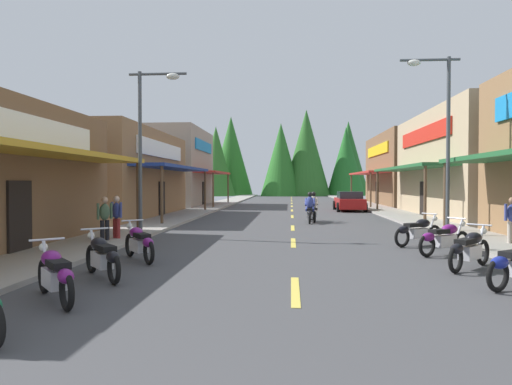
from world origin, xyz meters
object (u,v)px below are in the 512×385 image
at_px(motorcycle_parked_right_2, 469,249).
at_px(motorcycle_parked_left_1, 55,273).
at_px(motorcycle_parked_right_4, 418,231).
at_px(pedestrian_browsing, 105,217).
at_px(rider_cruising_trailing, 313,209).
at_px(motorcycle_parked_left_3, 139,242).
at_px(streetlamp_left, 149,129).
at_px(rider_cruising_lead, 310,210).
at_px(pedestrian_waiting, 512,218).
at_px(parked_car_curbside, 349,201).
at_px(motorcycle_parked_left_2, 102,256).
at_px(motorcycle_parked_right_3, 444,238).
at_px(streetlamp_right, 439,121).
at_px(pedestrian_by_shop, 116,215).

distance_m(motorcycle_parked_right_2, motorcycle_parked_left_1, 8.96).
height_order(motorcycle_parked_right_4, pedestrian_browsing, pedestrian_browsing).
bearing_deg(rider_cruising_trailing, motorcycle_parked_left_3, 155.59).
distance_m(motorcycle_parked_left_3, rider_cruising_trailing, 13.41).
relative_size(motorcycle_parked_right_4, rider_cruising_trailing, 0.85).
distance_m(streetlamp_left, pedestrian_browsing, 3.84).
xyz_separation_m(motorcycle_parked_left_1, rider_cruising_lead, (4.99, 15.78, 0.17)).
bearing_deg(pedestrian_waiting, streetlamp_left, 64.82).
xyz_separation_m(motorcycle_parked_left_1, parked_car_curbside, (8.23, 25.91, 0.20)).
bearing_deg(motorcycle_parked_left_3, motorcycle_parked_left_2, 141.77).
bearing_deg(streetlamp_left, parked_car_curbside, 60.23).
height_order(motorcycle_parked_right_2, rider_cruising_lead, rider_cruising_lead).
xyz_separation_m(motorcycle_parked_right_3, motorcycle_parked_left_1, (-8.34, -5.72, 0.00)).
bearing_deg(motorcycle_parked_right_4, parked_car_curbside, 55.62).
distance_m(motorcycle_parked_right_2, motorcycle_parked_left_3, 8.16).
height_order(motorcycle_parked_right_2, motorcycle_parked_left_3, same).
bearing_deg(streetlamp_right, motorcycle_parked_right_2, -101.40).
relative_size(motorcycle_parked_right_3, motorcycle_parked_right_4, 0.99).
bearing_deg(parked_car_curbside, motorcycle_parked_right_3, -179.44).
bearing_deg(streetlamp_right, motorcycle_parked_right_3, -105.40).
xyz_separation_m(motorcycle_parked_right_4, motorcycle_parked_left_2, (-8.09, -5.71, 0.00)).
bearing_deg(motorcycle_parked_left_2, pedestrian_waiting, -102.92).
xyz_separation_m(motorcycle_parked_right_4, rider_cruising_trailing, (-2.92, 8.94, 0.17)).
relative_size(pedestrian_waiting, parked_car_curbside, 0.37).
relative_size(streetlamp_left, pedestrian_waiting, 3.90).
bearing_deg(parked_car_curbside, streetlamp_left, 150.48).
height_order(streetlamp_right, pedestrian_waiting, streetlamp_right).
relative_size(streetlamp_left, motorcycle_parked_right_4, 3.38).
bearing_deg(parked_car_curbside, pedestrian_waiting, -171.04).
bearing_deg(motorcycle_parked_left_2, streetlamp_right, -89.78).
bearing_deg(pedestrian_waiting, motorcycle_parked_left_3, 90.17).
relative_size(motorcycle_parked_left_1, parked_car_curbside, 0.39).
xyz_separation_m(streetlamp_right, motorcycle_parked_right_3, (-1.17, -4.26, -3.82)).
distance_m(streetlamp_right, motorcycle_parked_left_1, 14.31).
relative_size(streetlamp_right, pedestrian_waiting, 4.22).
bearing_deg(streetlamp_left, motorcycle_parked_right_2, -31.13).
distance_m(motorcycle_parked_right_2, motorcycle_parked_left_2, 8.35).
height_order(motorcycle_parked_left_2, pedestrian_waiting, pedestrian_waiting).
relative_size(motorcycle_parked_right_2, pedestrian_waiting, 1.03).
height_order(motorcycle_parked_left_1, rider_cruising_trailing, rider_cruising_trailing).
xyz_separation_m(streetlamp_left, motorcycle_parked_left_1, (1.27, -9.31, -3.55)).
bearing_deg(pedestrian_waiting, motorcycle_parked_right_2, 127.71).
distance_m(motorcycle_parked_left_3, pedestrian_by_shop, 4.33).
bearing_deg(parked_car_curbside, motorcycle_parked_left_2, 161.41).
bearing_deg(motorcycle_parked_right_4, pedestrian_by_shop, 144.12).
distance_m(motorcycle_parked_left_1, rider_cruising_trailing, 17.35).
bearing_deg(streetlamp_left, motorcycle_parked_right_3, -20.46).
bearing_deg(motorcycle_parked_right_2, pedestrian_waiting, 8.24).
height_order(rider_cruising_lead, pedestrian_by_shop, pedestrian_by_shop).
distance_m(motorcycle_parked_left_3, pedestrian_waiting, 11.49).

